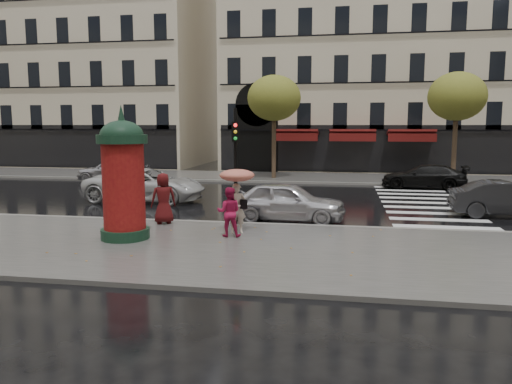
% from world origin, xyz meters
% --- Properties ---
extents(ground, '(160.00, 160.00, 0.00)m').
position_xyz_m(ground, '(0.00, 0.00, 0.00)').
color(ground, black).
rests_on(ground, ground).
extents(near_sidewalk, '(90.00, 7.00, 0.12)m').
position_xyz_m(near_sidewalk, '(0.00, -0.50, 0.06)').
color(near_sidewalk, '#474744').
rests_on(near_sidewalk, ground).
extents(far_sidewalk, '(90.00, 6.00, 0.12)m').
position_xyz_m(far_sidewalk, '(0.00, 19.00, 0.06)').
color(far_sidewalk, '#474744').
rests_on(far_sidewalk, ground).
extents(near_kerb, '(90.00, 0.25, 0.14)m').
position_xyz_m(near_kerb, '(0.00, 3.00, 0.07)').
color(near_kerb, slate).
rests_on(near_kerb, ground).
extents(far_kerb, '(90.00, 0.25, 0.14)m').
position_xyz_m(far_kerb, '(0.00, 16.00, 0.07)').
color(far_kerb, slate).
rests_on(far_kerb, ground).
extents(zebra_crossing, '(3.60, 11.75, 0.01)m').
position_xyz_m(zebra_crossing, '(6.00, 9.60, 0.01)').
color(zebra_crossing, silver).
rests_on(zebra_crossing, ground).
extents(bldg_far_corner, '(26.00, 14.00, 22.90)m').
position_xyz_m(bldg_far_corner, '(6.00, 30.00, 11.31)').
color(bldg_far_corner, '#B7A88C').
rests_on(bldg_far_corner, ground).
extents(bldg_far_left, '(24.00, 14.00, 22.90)m').
position_xyz_m(bldg_far_left, '(-22.00, 30.00, 11.31)').
color(bldg_far_left, '#B7A88C').
rests_on(bldg_far_left, ground).
extents(tree_far_left, '(3.40, 3.40, 6.64)m').
position_xyz_m(tree_far_left, '(-2.00, 18.00, 5.17)').
color(tree_far_left, '#38281C').
rests_on(tree_far_left, ground).
extents(tree_far_right, '(3.40, 3.40, 6.64)m').
position_xyz_m(tree_far_right, '(9.00, 18.00, 5.17)').
color(tree_far_right, '#38281C').
rests_on(tree_far_right, ground).
extents(woman_umbrella, '(1.09, 1.09, 2.10)m').
position_xyz_m(woman_umbrella, '(-0.82, 1.33, 1.50)').
color(woman_umbrella, beige).
rests_on(woman_umbrella, near_sidewalk).
extents(woman_red, '(0.80, 0.66, 1.52)m').
position_xyz_m(woman_red, '(-0.97, 0.83, 0.88)').
color(woman_red, '#AF1543').
rests_on(woman_red, near_sidewalk).
extents(man_burgundy, '(1.03, 0.91, 1.76)m').
position_xyz_m(man_burgundy, '(-3.65, 2.40, 1.00)').
color(man_burgundy, '#4B0F10').
rests_on(man_burgundy, near_sidewalk).
extents(morris_column, '(1.48, 1.48, 3.98)m').
position_xyz_m(morris_column, '(-3.99, 0.02, 2.03)').
color(morris_column, black).
rests_on(morris_column, near_sidewalk).
extents(traffic_light, '(0.28, 0.39, 3.96)m').
position_xyz_m(traffic_light, '(-1.17, 2.72, 2.52)').
color(traffic_light, black).
rests_on(traffic_light, near_sidewalk).
extents(car_silver, '(4.42, 2.05, 1.47)m').
position_xyz_m(car_silver, '(0.41, 4.20, 0.73)').
color(car_silver, silver).
rests_on(car_silver, ground).
extents(car_darkgrey, '(4.22, 1.53, 1.38)m').
position_xyz_m(car_darkgrey, '(8.67, 6.46, 0.69)').
color(car_darkgrey, black).
rests_on(car_darkgrey, ground).
extents(car_white, '(5.53, 2.61, 1.53)m').
position_xyz_m(car_white, '(-6.56, 7.84, 0.76)').
color(car_white, silver).
rests_on(car_white, ground).
extents(car_black, '(4.74, 2.36, 1.32)m').
position_xyz_m(car_black, '(6.86, 15.00, 0.66)').
color(car_black, black).
rests_on(car_black, ground).
extents(car_far_silver, '(4.49, 1.95, 1.51)m').
position_xyz_m(car_far_silver, '(-11.54, 14.87, 0.75)').
color(car_far_silver, '#B3B3B8').
rests_on(car_far_silver, ground).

